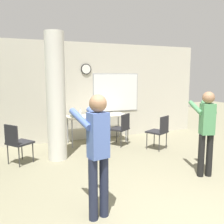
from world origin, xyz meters
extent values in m
cube|color=beige|center=(0.00, 5.06, 1.40)|extent=(8.00, 0.12, 2.80)
cylinder|color=black|center=(0.30, 4.99, 2.05)|extent=(0.30, 0.03, 0.30)
cylinder|color=white|center=(0.30, 4.97, 2.05)|extent=(0.26, 0.01, 0.25)
cube|color=#99999E|center=(1.24, 5.00, 1.35)|extent=(1.47, 0.01, 1.16)
cube|color=white|center=(1.24, 4.99, 1.35)|extent=(1.41, 0.02, 1.10)
cylinder|color=silver|center=(-0.83, 3.54, 1.40)|extent=(0.42, 0.42, 2.80)
cube|color=beige|center=(0.46, 4.52, 0.76)|extent=(1.67, 0.66, 0.03)
cylinder|color=gray|center=(-0.32, 4.25, 0.37)|extent=(0.04, 0.04, 0.75)
cylinder|color=gray|center=(1.23, 4.25, 0.37)|extent=(0.04, 0.04, 0.75)
cylinder|color=gray|center=(-0.32, 4.80, 0.37)|extent=(0.04, 0.04, 0.75)
cylinder|color=gray|center=(1.23, 4.80, 0.37)|extent=(0.04, 0.04, 0.75)
cylinder|color=silver|center=(-0.01, 4.52, 0.85)|extent=(0.07, 0.07, 0.16)
cylinder|color=silver|center=(-0.01, 4.52, 0.96)|extent=(0.03, 0.03, 0.07)
cube|color=#232328|center=(0.05, 3.37, 0.45)|extent=(0.52, 0.52, 0.04)
cube|color=#232328|center=(0.09, 3.57, 0.67)|extent=(0.39, 0.11, 0.40)
cylinder|color=#333333|center=(-0.17, 3.23, 0.21)|extent=(0.02, 0.02, 0.43)
cylinder|color=#333333|center=(0.19, 3.15, 0.21)|extent=(0.02, 0.02, 0.43)
cylinder|color=#333333|center=(-0.09, 3.58, 0.21)|extent=(0.02, 0.02, 0.43)
cylinder|color=#333333|center=(0.26, 3.51, 0.21)|extent=(0.02, 0.02, 0.43)
cube|color=#232328|center=(-1.61, 3.56, 0.45)|extent=(0.61, 0.61, 0.04)
cube|color=#232328|center=(-1.78, 3.44, 0.67)|extent=(0.26, 0.34, 0.40)
cylinder|color=#333333|center=(-1.36, 3.52, 0.21)|extent=(0.02, 0.02, 0.43)
cylinder|color=#333333|center=(-1.57, 3.81, 0.21)|extent=(0.02, 0.02, 0.43)
cylinder|color=#333333|center=(-1.65, 3.31, 0.21)|extent=(0.02, 0.02, 0.43)
cylinder|color=#333333|center=(-1.86, 3.60, 0.21)|extent=(0.02, 0.02, 0.43)
cube|color=#232328|center=(0.90, 4.03, 0.45)|extent=(0.61, 0.61, 0.04)
cube|color=#232328|center=(1.02, 3.86, 0.67)|extent=(0.34, 0.25, 0.40)
cylinder|color=#333333|center=(0.95, 4.28, 0.21)|extent=(0.02, 0.02, 0.43)
cylinder|color=#333333|center=(0.65, 4.08, 0.21)|extent=(0.02, 0.02, 0.43)
cylinder|color=#333333|center=(1.15, 3.98, 0.21)|extent=(0.02, 0.02, 0.43)
cylinder|color=#333333|center=(0.85, 3.78, 0.21)|extent=(0.02, 0.02, 0.43)
cube|color=#232328|center=(1.66, 3.34, 0.45)|extent=(0.59, 0.59, 0.04)
cube|color=#232328|center=(1.75, 3.15, 0.67)|extent=(0.37, 0.21, 0.40)
cylinder|color=#333333|center=(1.73, 3.58, 0.21)|extent=(0.02, 0.02, 0.43)
cylinder|color=#333333|center=(1.41, 3.42, 0.21)|extent=(0.02, 0.02, 0.43)
cylinder|color=#333333|center=(1.90, 3.26, 0.21)|extent=(0.02, 0.02, 0.43)
cylinder|color=#333333|center=(1.58, 3.09, 0.21)|extent=(0.02, 0.02, 0.43)
cylinder|color=black|center=(1.61, 1.48, 0.40)|extent=(0.12, 0.12, 0.80)
cylinder|color=black|center=(1.46, 1.52, 0.40)|extent=(0.12, 0.12, 0.80)
cube|color=#4C8C59|center=(1.54, 1.50, 1.09)|extent=(0.28, 0.24, 0.57)
sphere|color=#997051|center=(1.54, 1.50, 1.48)|extent=(0.22, 0.22, 0.22)
cylinder|color=#4C8C59|center=(1.72, 1.68, 1.27)|extent=(0.22, 0.51, 0.23)
cylinder|color=#4C8C59|center=(1.48, 1.76, 1.27)|extent=(0.22, 0.51, 0.23)
cube|color=white|center=(1.54, 1.97, 1.27)|extent=(0.07, 0.13, 0.04)
cylinder|color=#1E2338|center=(-0.68, 0.97, 0.41)|extent=(0.12, 0.12, 0.83)
cylinder|color=#1E2338|center=(-0.84, 0.94, 0.41)|extent=(0.12, 0.12, 0.83)
cube|color=#4C66AD|center=(-0.76, 0.95, 1.12)|extent=(0.27, 0.23, 0.59)
sphere|color=#997051|center=(-0.76, 0.95, 1.53)|extent=(0.22, 0.22, 0.22)
cylinder|color=#4C66AD|center=(-0.67, 1.21, 1.31)|extent=(0.18, 0.53, 0.24)
cylinder|color=#4C66AD|center=(-0.93, 1.16, 1.31)|extent=(0.18, 0.53, 0.24)
cube|color=white|center=(-0.98, 1.39, 1.31)|extent=(0.06, 0.13, 0.04)
camera|label=1|loc=(-1.77, -1.96, 1.87)|focal=40.00mm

